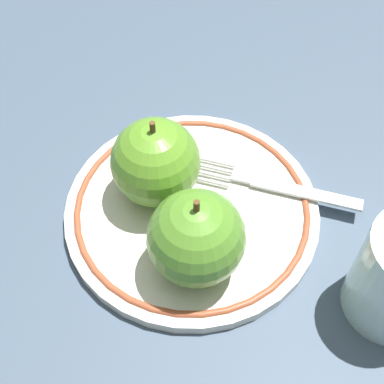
% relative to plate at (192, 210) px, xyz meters
% --- Properties ---
extents(ground_plane, '(2.00, 2.00, 0.00)m').
position_rel_plate_xyz_m(ground_plane, '(0.01, 0.01, -0.01)').
color(ground_plane, '#405164').
extents(plate, '(0.23, 0.23, 0.01)m').
position_rel_plate_xyz_m(plate, '(0.00, 0.00, 0.00)').
color(plate, silver).
rests_on(plate, ground_plane).
extents(apple_red_whole, '(0.08, 0.08, 0.09)m').
position_rel_plate_xyz_m(apple_red_whole, '(0.01, 0.03, 0.05)').
color(apple_red_whole, '#5D9628').
rests_on(apple_red_whole, plate).
extents(apple_second_whole, '(0.08, 0.08, 0.09)m').
position_rel_plate_xyz_m(apple_second_whole, '(-0.06, -0.01, 0.05)').
color(apple_second_whole, '#558E2B').
rests_on(apple_second_whole, plate).
extents(fork, '(0.05, 0.18, 0.00)m').
position_rel_plate_xyz_m(fork, '(0.03, -0.07, 0.01)').
color(fork, silver).
rests_on(fork, plate).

